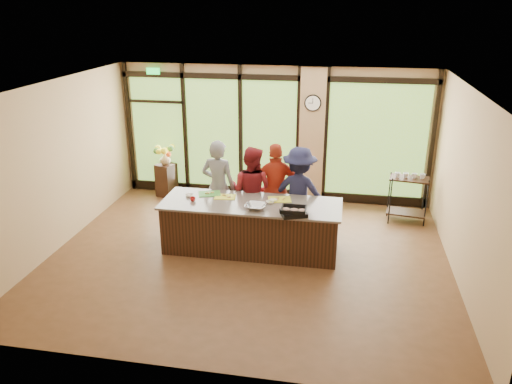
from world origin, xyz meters
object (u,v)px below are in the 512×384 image
at_px(flower_stand, 167,180).
at_px(cook_left, 219,187).
at_px(cook_right, 299,193).
at_px(roasting_pan, 294,213).
at_px(island_base, 251,227).
at_px(bar_cart, 408,193).

bearing_deg(flower_stand, cook_left, -25.21).
distance_m(cook_right, flower_stand, 3.64).
bearing_deg(cook_right, roasting_pan, 99.35).
relative_size(cook_right, flower_stand, 2.30).
xyz_separation_m(island_base, cook_right, (0.78, 0.76, 0.44)).
xyz_separation_m(cook_right, roasting_pan, (0.03, -1.18, 0.07)).
bearing_deg(flower_stand, island_base, -24.34).
distance_m(roasting_pan, flower_stand, 4.31).
bearing_deg(cook_right, island_base, 52.48).
bearing_deg(flower_stand, cook_right, -6.75).
bearing_deg(cook_right, cook_left, 11.00).
xyz_separation_m(cook_left, bar_cart, (3.67, 1.13, -0.30)).
height_order(island_base, flower_stand, island_base).
bearing_deg(roasting_pan, bar_cart, 25.23).
height_order(cook_right, roasting_pan, cook_right).
bearing_deg(cook_right, flower_stand, -17.86).
height_order(flower_stand, bar_cart, bar_cart).
bearing_deg(bar_cart, cook_right, -145.24).
distance_m(roasting_pan, bar_cart, 3.09).
height_order(cook_left, cook_right, cook_left).
xyz_separation_m(cook_left, roasting_pan, (1.57, -1.10, 0.03)).
height_order(island_base, roasting_pan, roasting_pan).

